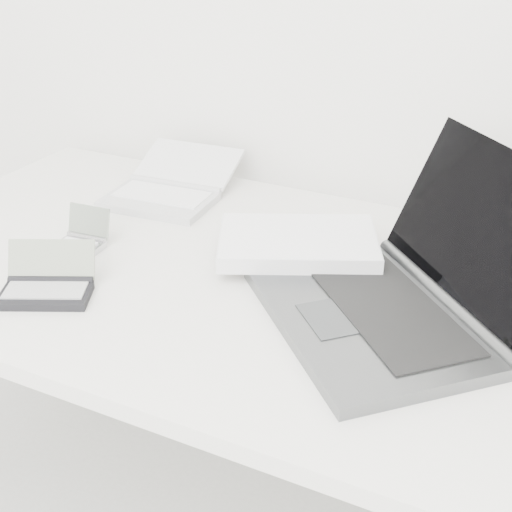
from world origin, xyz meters
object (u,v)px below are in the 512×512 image
at_px(netbook_open_white, 168,190).
at_px(palmtop_charcoal, 47,286).
at_px(laptop_large, 366,275).
at_px(desk, 281,303).

xyz_separation_m(netbook_open_white, palmtop_charcoal, (0.05, -0.45, -0.00)).
relative_size(laptop_large, netbook_open_white, 2.17).
relative_size(desk, palmtop_charcoal, 8.67).
bearing_deg(laptop_large, netbook_open_white, -157.39).
height_order(laptop_large, palmtop_charcoal, laptop_large).
height_order(netbook_open_white, palmtop_charcoal, palmtop_charcoal).
bearing_deg(desk, netbook_open_white, 148.91).
relative_size(netbook_open_white, palmtop_charcoal, 1.67).
xyz_separation_m(desk, laptop_large, (0.15, 0.01, 0.09)).
distance_m(laptop_large, netbook_open_white, 0.57).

